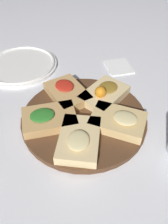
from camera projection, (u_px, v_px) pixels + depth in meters
ground_plane at (84, 120)px, 0.60m from camera, size 3.00×3.00×0.00m
serving_board at (84, 117)px, 0.59m from camera, size 0.34×0.34×0.02m
focaccia_slice_0 at (104, 94)px, 0.63m from camera, size 0.15×0.16×0.05m
focaccia_slice_1 at (67, 93)px, 0.64m from camera, size 0.16×0.13×0.03m
focaccia_slice_2 at (49, 118)px, 0.56m from camera, size 0.10×0.14×0.03m
focaccia_slice_3 at (79, 139)px, 0.51m from camera, size 0.16×0.14×0.03m
focaccia_slice_4 at (118, 121)px, 0.55m from camera, size 0.16×0.16×0.03m
plate_right at (21, 65)px, 0.78m from camera, size 0.26×0.26×0.02m
napkin_stack at (119, 66)px, 0.78m from camera, size 0.10×0.09×0.01m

